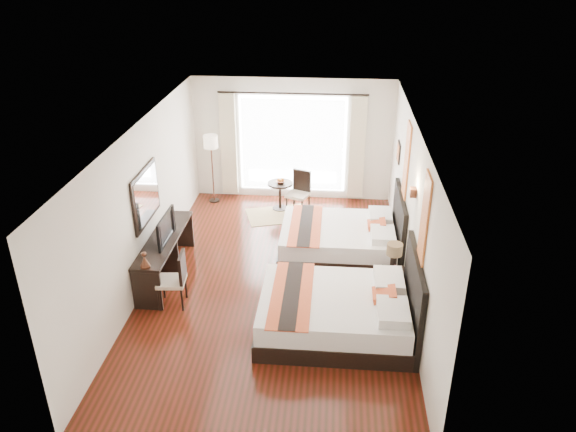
# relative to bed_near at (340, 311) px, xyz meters

# --- Properties ---
(floor) EXTENTS (4.50, 7.50, 0.01)m
(floor) POSITION_rel_bed_near_xyz_m (-1.13, 1.27, -0.35)
(floor) COLOR #331609
(floor) RESTS_ON ground
(ceiling) EXTENTS (4.50, 7.50, 0.02)m
(ceiling) POSITION_rel_bed_near_xyz_m (-1.13, 1.27, 2.45)
(ceiling) COLOR white
(ceiling) RESTS_ON wall_headboard
(wall_headboard) EXTENTS (0.01, 7.50, 2.80)m
(wall_headboard) POSITION_rel_bed_near_xyz_m (1.11, 1.27, 1.06)
(wall_headboard) COLOR silver
(wall_headboard) RESTS_ON floor
(wall_desk) EXTENTS (0.01, 7.50, 2.80)m
(wall_desk) POSITION_rel_bed_near_xyz_m (-3.38, 1.27, 1.06)
(wall_desk) COLOR silver
(wall_desk) RESTS_ON floor
(wall_window) EXTENTS (4.50, 0.01, 2.80)m
(wall_window) POSITION_rel_bed_near_xyz_m (-1.13, 5.01, 1.06)
(wall_window) COLOR silver
(wall_window) RESTS_ON floor
(wall_entry) EXTENTS (4.50, 0.01, 2.80)m
(wall_entry) POSITION_rel_bed_near_xyz_m (-1.13, -2.48, 1.06)
(wall_entry) COLOR silver
(wall_entry) RESTS_ON floor
(window_glass) EXTENTS (2.40, 0.02, 2.20)m
(window_glass) POSITION_rel_bed_near_xyz_m (-1.13, 5.00, 0.96)
(window_glass) COLOR white
(window_glass) RESTS_ON wall_window
(sheer_curtain) EXTENTS (2.30, 0.02, 2.10)m
(sheer_curtain) POSITION_rel_bed_near_xyz_m (-1.13, 4.94, 0.96)
(sheer_curtain) COLOR white
(sheer_curtain) RESTS_ON wall_window
(drape_left) EXTENTS (0.35, 0.14, 2.35)m
(drape_left) POSITION_rel_bed_near_xyz_m (-2.58, 4.90, 0.94)
(drape_left) COLOR beige
(drape_left) RESTS_ON floor
(drape_right) EXTENTS (0.35, 0.14, 2.35)m
(drape_right) POSITION_rel_bed_near_xyz_m (0.32, 4.90, 0.94)
(drape_right) COLOR beige
(drape_right) RESTS_ON floor
(art_panel_near) EXTENTS (0.03, 0.50, 1.35)m
(art_panel_near) POSITION_rel_bed_near_xyz_m (1.10, 0.00, 1.61)
(art_panel_near) COLOR maroon
(art_panel_near) RESTS_ON wall_headboard
(art_panel_far) EXTENTS (0.03, 0.50, 1.35)m
(art_panel_far) POSITION_rel_bed_near_xyz_m (1.10, 2.38, 1.61)
(art_panel_far) COLOR maroon
(art_panel_far) RESTS_ON wall_headboard
(wall_sconce) EXTENTS (0.10, 0.14, 0.14)m
(wall_sconce) POSITION_rel_bed_near_xyz_m (1.06, 1.04, 1.58)
(wall_sconce) COLOR #4E2A1C
(wall_sconce) RESTS_ON wall_headboard
(mirror_frame) EXTENTS (0.04, 1.25, 0.95)m
(mirror_frame) POSITION_rel_bed_near_xyz_m (-3.35, 1.36, 1.21)
(mirror_frame) COLOR black
(mirror_frame) RESTS_ON wall_desk
(mirror_glass) EXTENTS (0.01, 1.12, 0.82)m
(mirror_glass) POSITION_rel_bed_near_xyz_m (-3.33, 1.36, 1.21)
(mirror_glass) COLOR white
(mirror_glass) RESTS_ON mirror_frame
(bed_near) EXTENTS (2.36, 1.84, 1.33)m
(bed_near) POSITION_rel_bed_near_xyz_m (0.00, 0.00, 0.00)
(bed_near) COLOR black
(bed_near) RESTS_ON floor
(bed_far) EXTENTS (2.26, 1.76, 1.28)m
(bed_far) POSITION_rel_bed_near_xyz_m (0.05, 2.38, -0.01)
(bed_far) COLOR black
(bed_far) RESTS_ON floor
(nightstand) EXTENTS (0.38, 0.47, 0.45)m
(nightstand) POSITION_rel_bed_near_xyz_m (0.89, 1.04, -0.12)
(nightstand) COLOR black
(nightstand) RESTS_ON floor
(table_lamp) EXTENTS (0.27, 0.27, 0.42)m
(table_lamp) POSITION_rel_bed_near_xyz_m (0.88, 1.17, 0.44)
(table_lamp) COLOR black
(table_lamp) RESTS_ON nightstand
(vase) EXTENTS (0.15, 0.15, 0.12)m
(vase) POSITION_rel_bed_near_xyz_m (0.88, 0.87, 0.22)
(vase) COLOR black
(vase) RESTS_ON nightstand
(console_desk) EXTENTS (0.50, 2.20, 0.76)m
(console_desk) POSITION_rel_bed_near_xyz_m (-3.12, 1.36, 0.03)
(console_desk) COLOR black
(console_desk) RESTS_ON floor
(television) EXTENTS (0.13, 0.88, 0.50)m
(television) POSITION_rel_bed_near_xyz_m (-3.10, 1.24, 0.66)
(television) COLOR black
(television) RESTS_ON console_desk
(bronze_figurine) EXTENTS (0.20, 0.20, 0.24)m
(bronze_figurine) POSITION_rel_bed_near_xyz_m (-3.12, 0.36, 0.53)
(bronze_figurine) COLOR #4E2A1C
(bronze_figurine) RESTS_ON console_desk
(desk_chair) EXTENTS (0.48, 0.48, 0.96)m
(desk_chair) POSITION_rel_bed_near_xyz_m (-2.73, 0.46, -0.05)
(desk_chair) COLOR #C4AE97
(desk_chair) RESTS_ON floor
(floor_lamp) EXTENTS (0.32, 0.32, 1.59)m
(floor_lamp) POSITION_rel_bed_near_xyz_m (-2.92, 4.59, 1.00)
(floor_lamp) COLOR black
(floor_lamp) RESTS_ON floor
(side_table) EXTENTS (0.55, 0.55, 0.64)m
(side_table) POSITION_rel_bed_near_xyz_m (-1.35, 4.30, -0.02)
(side_table) COLOR black
(side_table) RESTS_ON floor
(fruit_bowl) EXTENTS (0.20, 0.20, 0.05)m
(fruit_bowl) POSITION_rel_bed_near_xyz_m (-1.34, 4.27, 0.32)
(fruit_bowl) COLOR #432418
(fruit_bowl) RESTS_ON side_table
(window_chair) EXTENTS (0.57, 0.57, 0.95)m
(window_chair) POSITION_rel_bed_near_xyz_m (-0.93, 4.14, -0.05)
(window_chair) COLOR #C4AE97
(window_chair) RESTS_ON floor
(jute_rug) EXTENTS (1.55, 1.27, 0.01)m
(jute_rug) POSITION_rel_bed_near_xyz_m (-1.37, 3.97, -0.34)
(jute_rug) COLOR #A18460
(jute_rug) RESTS_ON floor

